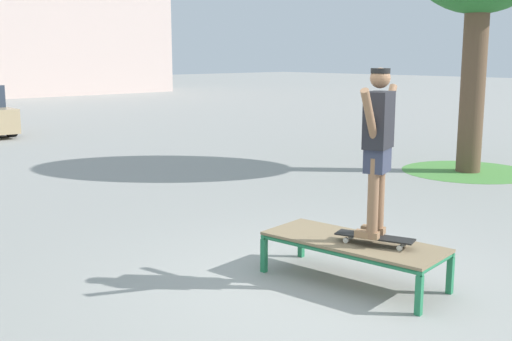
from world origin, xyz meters
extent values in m
plane|color=#999993|center=(0.00, 0.00, 0.00)|extent=(120.00, 120.00, 0.00)
cube|color=#237A4C|center=(-0.14, 0.71, 0.19)|extent=(0.07, 0.07, 0.38)
cube|color=#237A4C|center=(0.56, 0.80, 0.19)|extent=(0.07, 0.07, 0.38)
cube|color=#237A4C|center=(0.10, -1.11, 0.19)|extent=(0.07, 0.07, 0.38)
cube|color=#237A4C|center=(0.79, -1.02, 0.19)|extent=(0.07, 0.07, 0.38)
cylinder|color=#237A4C|center=(-0.02, -0.20, 0.41)|extent=(0.29, 1.89, 0.05)
cylinder|color=#237A4C|center=(0.67, -0.11, 0.41)|extent=(0.29, 1.89, 0.05)
cylinder|color=#237A4C|center=(0.21, 0.76, 0.41)|extent=(0.76, 0.15, 0.05)
cylinder|color=#237A4C|center=(0.44, -1.07, 0.41)|extent=(0.76, 0.15, 0.05)
cube|color=#847051|center=(0.33, -0.15, 0.45)|extent=(1.00, 1.98, 0.03)
cube|color=black|center=(0.36, -0.40, 0.54)|extent=(0.45, 0.82, 0.02)
cylinder|color=silver|center=(0.20, -0.16, 0.49)|extent=(0.05, 0.06, 0.06)
cylinder|color=silver|center=(0.34, -0.11, 0.49)|extent=(0.05, 0.06, 0.06)
cylinder|color=silver|center=(0.38, -0.69, 0.49)|extent=(0.05, 0.06, 0.06)
cylinder|color=silver|center=(0.52, -0.64, 0.49)|extent=(0.05, 0.06, 0.06)
cylinder|color=#8E6647|center=(0.26, -0.43, 0.96)|extent=(0.11, 0.11, 0.82)
cube|color=#99704C|center=(0.25, -0.39, 0.59)|extent=(0.17, 0.26, 0.07)
cylinder|color=#8E6647|center=(0.45, -0.37, 0.96)|extent=(0.11, 0.11, 0.82)
cube|color=#99704C|center=(0.44, -0.32, 0.59)|extent=(0.17, 0.26, 0.07)
cube|color=#33384C|center=(0.36, -0.40, 1.34)|extent=(0.35, 0.29, 0.24)
cube|color=#232328|center=(0.36, -0.40, 1.74)|extent=(0.41, 0.33, 0.56)
cylinder|color=#8E6647|center=(0.07, -0.50, 1.81)|extent=(0.40, 0.21, 0.52)
cylinder|color=#8E6647|center=(0.64, -0.30, 1.81)|extent=(0.40, 0.21, 0.52)
sphere|color=#8E6647|center=(0.36, -0.40, 2.15)|extent=(0.20, 0.20, 0.20)
cylinder|color=black|center=(0.36, -0.40, 2.22)|extent=(0.19, 0.19, 0.05)
cylinder|color=brown|center=(7.17, 2.30, 1.74)|extent=(0.49, 0.49, 3.48)
cylinder|color=#519342|center=(7.17, 2.30, 0.00)|extent=(2.66, 2.66, 0.01)
cylinder|color=black|center=(2.53, 14.31, 0.30)|extent=(0.25, 0.61, 0.60)
camera|label=1|loc=(-4.75, -4.14, 2.37)|focal=44.40mm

